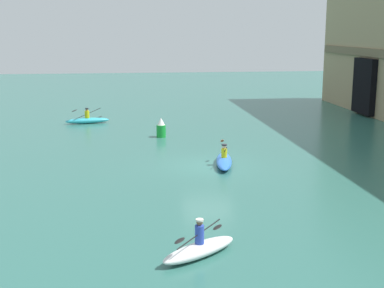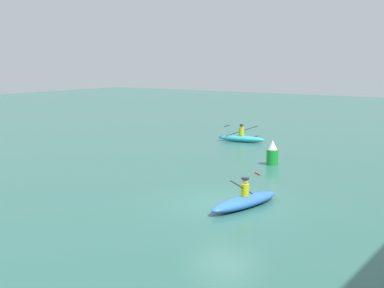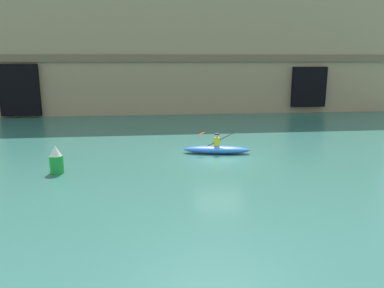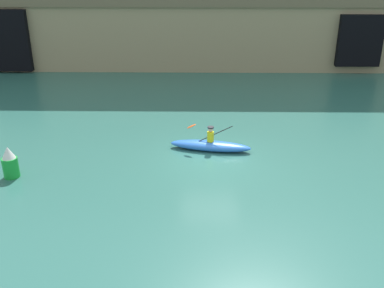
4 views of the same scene
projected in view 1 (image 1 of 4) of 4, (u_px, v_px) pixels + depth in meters
The scene contains 5 objects.
ground_plane at pixel (208, 166), 27.21m from camera, with size 120.00×120.00×0.00m, color #2D665B.
kayak_cyan at pixel (87, 120), 39.38m from camera, with size 1.13×3.25×1.14m.
kayak_blue at pixel (224, 161), 27.25m from camera, with size 3.64×1.38×1.22m.
kayak_white at pixel (199, 249), 16.31m from camera, with size 2.23×2.76×1.20m.
marker_buoy at pixel (161, 128), 34.31m from camera, with size 0.60×0.60×1.26m.
Camera 1 is at (26.04, -4.19, 6.81)m, focal length 50.00 mm.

